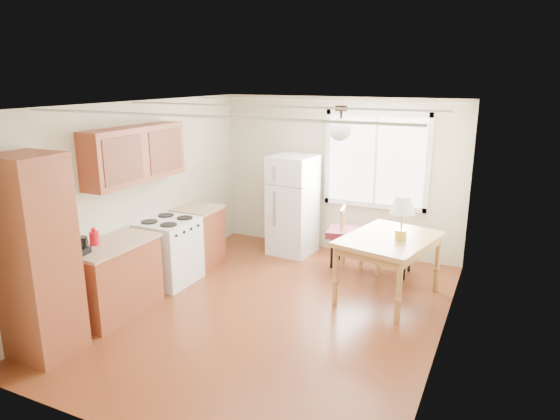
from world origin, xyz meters
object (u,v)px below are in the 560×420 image
Objects in this scene: dining_table at (389,245)px; chair at (347,234)px; refrigerator at (293,205)px; bench at (371,236)px.

chair reaches higher than dining_table.
refrigerator is 1.07m from chair.
chair is at bearing 148.05° from dining_table.
refrigerator is 1.18× the size of bench.
bench is at bearing -2.85° from chair.
chair is at bearing -9.14° from refrigerator.
refrigerator is at bearing 161.87° from bench.
chair reaches higher than bench.
dining_table is 1.15m from chair.
dining_table is at bearing -71.17° from bench.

